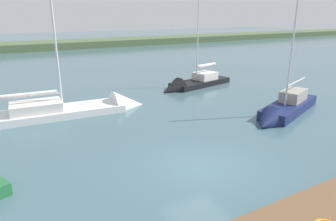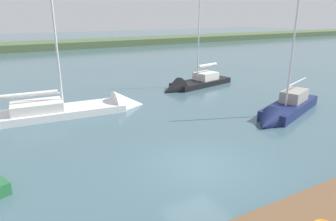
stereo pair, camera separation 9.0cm
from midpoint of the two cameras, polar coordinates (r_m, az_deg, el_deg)
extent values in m
plane|color=#42606B|center=(13.01, 6.10, -10.37)|extent=(200.00, 200.00, 0.00)
cube|color=#4C603D|center=(59.80, -22.87, 10.55)|extent=(180.00, 8.00, 2.40)
cube|color=white|center=(20.21, -20.28, -0.92)|extent=(8.66, 2.81, 0.86)
cone|color=white|center=(21.10, -7.18, 0.84)|extent=(2.19, 2.40, 2.27)
cube|color=silver|center=(19.96, -23.20, 0.68)|extent=(3.01, 2.01, 0.57)
cylinder|color=silver|center=(19.31, -20.57, 16.45)|extent=(0.13, 0.13, 11.16)
cylinder|color=silver|center=(19.78, -25.54, 2.34)|extent=(4.45, 0.39, 0.10)
cylinder|color=silver|center=(19.75, -25.58, 2.67)|extent=(4.01, 0.47, 0.21)
cube|color=black|center=(27.26, 6.29, 4.84)|extent=(6.15, 3.15, 0.78)
cone|color=black|center=(24.91, 0.93, 3.71)|extent=(2.13, 2.28, 1.95)
cube|color=silver|center=(27.55, 7.18, 6.45)|extent=(2.15, 1.90, 0.65)
cylinder|color=silver|center=(26.32, 5.81, 12.55)|extent=(0.10, 0.10, 6.62)
cylinder|color=silver|center=(27.52, 7.47, 8.17)|extent=(2.46, 0.61, 0.08)
cylinder|color=silver|center=(27.50, 7.48, 8.42)|extent=(2.25, 0.71, 0.24)
cube|color=navy|center=(21.20, 21.86, 0.10)|extent=(6.22, 3.68, 0.95)
cone|color=navy|center=(18.12, 18.26, -2.40)|extent=(2.00, 2.10, 1.68)
cube|color=gray|center=(21.53, 22.63, 2.58)|extent=(2.43, 1.85, 0.72)
cylinder|color=silver|center=(19.73, 22.28, 9.51)|extent=(0.11, 0.11, 6.21)
cylinder|color=silver|center=(21.57, 23.12, 4.95)|extent=(3.10, 1.23, 0.09)
camera|label=1|loc=(0.04, -89.83, 0.05)|focal=32.60mm
camera|label=2|loc=(0.04, 90.17, -0.05)|focal=32.60mm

